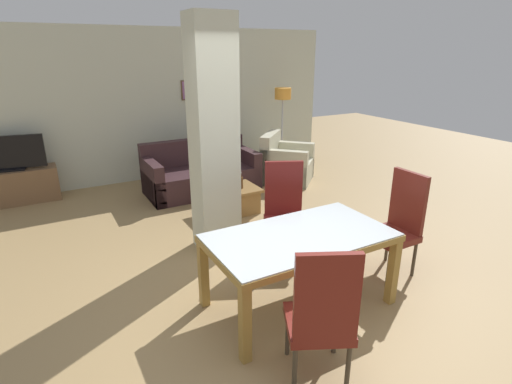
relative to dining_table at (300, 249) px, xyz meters
The scene contains 14 objects.
ground_plane 0.59m from the dining_table, ahead, with size 18.00×18.00×0.00m, color #9E7F51.
back_wall 4.74m from the dining_table, 89.97° to the left, with size 7.20×0.09×2.70m.
divider_pillar 1.69m from the dining_table, 96.78° to the left, with size 0.49×0.40×2.70m.
dining_table is the anchor object (origin of this frame).
dining_chair_far_right 0.99m from the dining_table, 65.05° to the left, with size 0.61×0.61×1.12m.
dining_chair_near_left 0.96m from the dining_table, 115.99° to the right, with size 0.62×0.62×1.12m.
dining_chair_head_right 1.28m from the dining_table, ahead, with size 0.46×0.46×1.12m.
sofa 3.55m from the dining_table, 83.28° to the left, with size 1.86×0.92×0.86m.
armchair 3.85m from the dining_table, 58.72° to the left, with size 1.20×1.20×0.88m.
coffee_table 2.45m from the dining_table, 79.21° to the left, with size 0.78×0.59×0.38m.
bottle 2.39m from the dining_table, 76.13° to the left, with size 0.08×0.08×0.24m.
tv_stand 5.01m from the dining_table, 118.46° to the left, with size 1.27×0.40×0.54m.
tv_screen 5.01m from the dining_table, 118.46° to the left, with size 1.05×0.26×0.55m.
floor_lamp 4.85m from the dining_table, 59.26° to the left, with size 0.33×0.33×1.61m.
Camera 1 is at (-1.95, -2.67, 2.33)m, focal length 28.00 mm.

